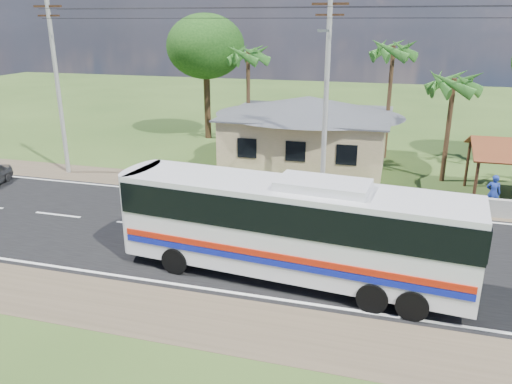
{
  "coord_description": "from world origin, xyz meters",
  "views": [
    {
      "loc": [
        6.52,
        -19.25,
        9.05
      ],
      "look_at": [
        0.81,
        1.0,
        1.79
      ],
      "focal_mm": 35.0,
      "sensor_mm": 36.0,
      "label": 1
    }
  ],
  "objects": [
    {
      "name": "palm_far",
      "position": [
        -4.0,
        16.0,
        6.68
      ],
      "size": [
        2.8,
        2.8,
        7.7
      ],
      "color": "#47301E",
      "rests_on": "ground"
    },
    {
      "name": "house",
      "position": [
        1.0,
        13.0,
        2.64
      ],
      "size": [
        12.4,
        10.0,
        5.0
      ],
      "color": "tan",
      "rests_on": "ground"
    },
    {
      "name": "road",
      "position": [
        0.0,
        0.0,
        0.01
      ],
      "size": [
        120.0,
        16.0,
        0.03
      ],
      "color": "black",
      "rests_on": "ground"
    },
    {
      "name": "tree_behind_house",
      "position": [
        -8.0,
        18.0,
        7.12
      ],
      "size": [
        6.0,
        6.0,
        9.61
      ],
      "color": "#47301E",
      "rests_on": "ground"
    },
    {
      "name": "utility_poles",
      "position": [
        2.67,
        6.49,
        5.77
      ],
      "size": [
        32.8,
        2.22,
        11.0
      ],
      "color": "#9E9E99",
      "rests_on": "ground"
    },
    {
      "name": "palm_near",
      "position": [
        9.5,
        11.0,
        5.71
      ],
      "size": [
        2.8,
        2.8,
        6.7
      ],
      "color": "#47301E",
      "rests_on": "ground"
    },
    {
      "name": "ground",
      "position": [
        0.0,
        0.0,
        0.0
      ],
      "size": [
        120.0,
        120.0,
        0.0
      ],
      "primitive_type": "plane",
      "color": "#284318",
      "rests_on": "ground"
    },
    {
      "name": "coach_bus",
      "position": [
        3.32,
        -3.06,
        2.23
      ],
      "size": [
        12.78,
        3.85,
        3.91
      ],
      "rotation": [
        0.0,
        0.0,
        -0.1
      ],
      "color": "silver",
      "rests_on": "ground"
    },
    {
      "name": "palm_mid",
      "position": [
        6.0,
        15.5,
        7.16
      ],
      "size": [
        2.8,
        2.8,
        8.2
      ],
      "color": "#47301E",
      "rests_on": "ground"
    },
    {
      "name": "person",
      "position": [
        11.51,
        6.4,
        0.95
      ],
      "size": [
        0.73,
        0.52,
        1.89
      ],
      "primitive_type": "imported",
      "rotation": [
        0.0,
        0.0,
        3.04
      ],
      "color": "navy",
      "rests_on": "ground"
    },
    {
      "name": "concrete_barrier",
      "position": [
        12.0,
        5.6,
        0.45
      ],
      "size": [
        7.0,
        0.3,
        0.9
      ],
      "primitive_type": "cube",
      "color": "#9E9E99",
      "rests_on": "ground"
    },
    {
      "name": "motorcycle",
      "position": [
        9.28,
        5.69,
        0.49
      ],
      "size": [
        1.94,
        0.87,
        0.99
      ],
      "primitive_type": "imported",
      "rotation": [
        0.0,
        0.0,
        1.69
      ],
      "color": "black",
      "rests_on": "ground"
    }
  ]
}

